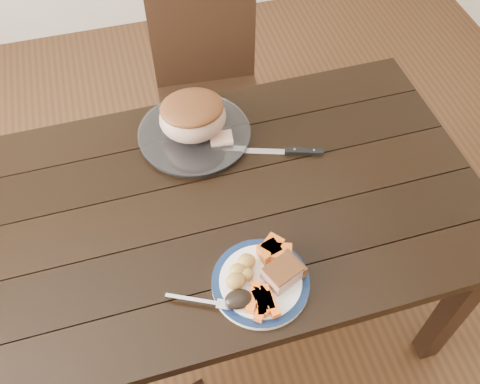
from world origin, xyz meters
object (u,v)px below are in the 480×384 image
object	(u,v)px
dining_table	(213,221)
roast_joint	(193,118)
fork	(205,302)
chair_far	(209,86)
dinner_plate	(261,283)
serving_platter	(194,135)
pork_slice	(283,273)
carving_knife	(291,151)

from	to	relation	value
dining_table	roast_joint	world-z (taller)	roast_joint
fork	dining_table	bearing A→B (deg)	98.94
dining_table	roast_joint	distance (m)	0.32
chair_far	fork	size ratio (longest dim) A/B	5.54
dinner_plate	roast_joint	xyz separation A→B (m)	(-0.05, 0.56, 0.08)
serving_platter	pork_slice	bearing A→B (deg)	-79.08
dining_table	dinner_plate	size ratio (longest dim) A/B	6.28
dining_table	fork	bearing A→B (deg)	-106.51
chair_far	dinner_plate	world-z (taller)	chair_far
chair_far	carving_knife	xyz separation A→B (m)	(0.13, -0.62, 0.23)
serving_platter	carving_knife	bearing A→B (deg)	-28.18
serving_platter	roast_joint	world-z (taller)	roast_joint
serving_platter	pork_slice	size ratio (longest dim) A/B	3.81
fork	roast_joint	size ratio (longest dim) A/B	0.80
dining_table	fork	size ratio (longest dim) A/B	9.59
dinner_plate	roast_joint	world-z (taller)	roast_joint
dinner_plate	roast_joint	distance (m)	0.57
dinner_plate	fork	world-z (taller)	fork
dinner_plate	carving_knife	distance (m)	0.47
pork_slice	carving_knife	world-z (taller)	pork_slice
pork_slice	chair_far	bearing A→B (deg)	87.76
dinner_plate	serving_platter	bearing A→B (deg)	95.30
chair_far	roast_joint	world-z (taller)	chair_far
fork	carving_knife	xyz separation A→B (m)	(0.38, 0.43, -0.01)
dinner_plate	pork_slice	world-z (taller)	pork_slice
fork	roast_joint	distance (m)	0.59
roast_joint	dinner_plate	bearing A→B (deg)	-84.70
dining_table	chair_far	world-z (taller)	chair_far
pork_slice	carving_knife	distance (m)	0.45
serving_platter	fork	size ratio (longest dim) A/B	2.08
chair_far	carving_knife	bearing A→B (deg)	106.00
chair_far	pork_slice	size ratio (longest dim) A/B	10.15
chair_far	fork	bearing A→B (deg)	80.85
dining_table	fork	distance (m)	0.34
chair_far	serving_platter	world-z (taller)	chair_far
serving_platter	chair_far	bearing A→B (deg)	72.25
serving_platter	pork_slice	xyz separation A→B (m)	(0.11, -0.57, 0.03)
serving_platter	roast_joint	distance (m)	0.08
pork_slice	roast_joint	xyz separation A→B (m)	(-0.11, 0.57, 0.04)
pork_slice	fork	bearing A→B (deg)	-175.99
dining_table	dinner_plate	world-z (taller)	dinner_plate
pork_slice	roast_joint	distance (m)	0.58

